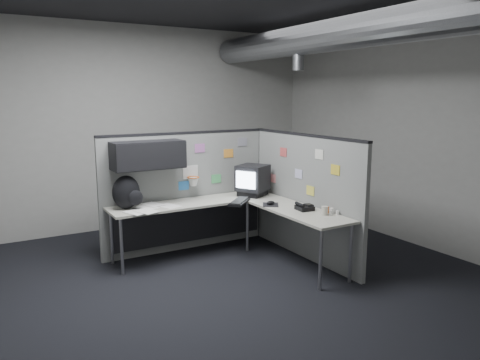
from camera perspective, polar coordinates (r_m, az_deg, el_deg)
room at (r=5.54m, az=5.04°, el=10.06°), size 5.62×5.62×3.22m
partition_back at (r=6.33m, az=-7.64°, el=0.03°), size 2.44×0.42×1.63m
partition_right at (r=6.18m, az=7.83°, el=-1.91°), size 0.07×2.23×1.63m
desk at (r=6.11m, az=-2.14°, el=-3.94°), size 2.31×2.11×0.73m
monitor at (r=6.52m, az=1.55°, el=0.01°), size 0.51×0.51×0.43m
keyboard at (r=6.09m, az=-0.07°, el=-2.64°), size 0.46×0.45×0.04m
mouse at (r=6.00m, az=3.75°, el=-2.88°), size 0.30×0.31×0.05m
phone at (r=5.78m, az=7.84°, el=-3.31°), size 0.20×0.22×0.09m
bottles at (r=5.64m, az=11.03°, el=-3.77°), size 0.13×0.16×0.08m
cup at (r=5.57m, az=10.27°, el=-3.71°), size 0.08×0.08×0.10m
papers at (r=5.90m, az=-10.87°, el=-3.39°), size 0.75×0.65×0.01m
backpack at (r=5.91m, az=-13.61°, el=-1.52°), size 0.39×0.35×0.42m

